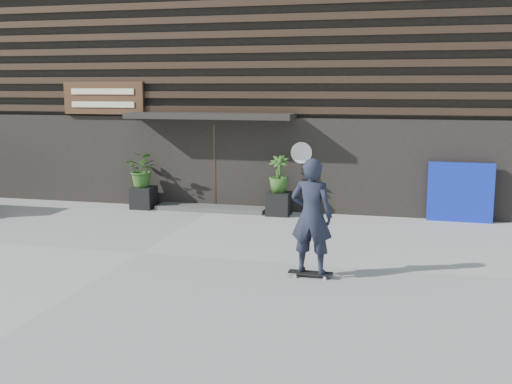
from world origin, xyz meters
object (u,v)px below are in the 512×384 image
(planter_pot_right, at_px, (279,204))
(blue_tarp, at_px, (460,192))
(skateboarder, at_px, (312,216))
(planter_pot_left, at_px, (144,198))

(planter_pot_right, relative_size, blue_tarp, 0.38)
(skateboarder, bearing_deg, blue_tarp, 62.54)
(planter_pot_left, height_order, planter_pot_right, same)
(planter_pot_left, distance_m, blue_tarp, 8.33)
(blue_tarp, bearing_deg, planter_pot_right, -175.11)
(planter_pot_left, xyz_separation_m, planter_pot_right, (3.80, 0.00, 0.00))
(planter_pot_left, xyz_separation_m, blue_tarp, (8.31, 0.30, 0.44))
(skateboarder, bearing_deg, planter_pot_left, 136.71)
(planter_pot_left, xyz_separation_m, skateboarder, (5.47, -5.16, 0.80))
(planter_pot_right, bearing_deg, blue_tarp, 3.81)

